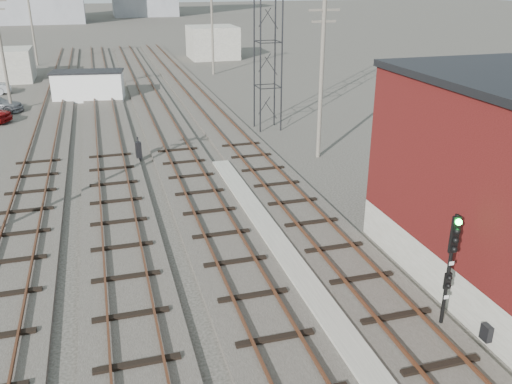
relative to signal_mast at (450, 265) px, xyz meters
name	(u,v)px	position (x,y,z in m)	size (l,w,h in m)	color
ground	(152,74)	(-3.70, 48.86, -2.25)	(320.00, 320.00, 0.00)	#282621
track_right	(214,117)	(-1.20, 27.86, -2.15)	(3.20, 90.00, 0.39)	#332D28
track_mid_right	(162,120)	(-5.20, 27.86, -2.15)	(3.20, 90.00, 0.39)	#332D28
track_mid_left	(106,124)	(-9.20, 27.86, -2.15)	(3.20, 90.00, 0.39)	#332D28
track_left	(48,128)	(-13.20, 27.86, -2.15)	(3.20, 90.00, 0.39)	#332D28
platform_curb	(311,292)	(-3.20, 2.86, -2.12)	(0.90, 28.00, 0.26)	gray
lattice_tower	(268,18)	(1.80, 23.86, 5.25)	(1.60, 1.60, 15.00)	black
utility_pole_left_b	(2,51)	(-16.20, 33.86, 2.55)	(1.80, 0.24, 9.00)	#595147
utility_pole_left_c	(32,24)	(-16.20, 58.86, 2.55)	(1.80, 0.24, 9.00)	#595147
utility_pole_right_a	(321,77)	(2.80, 16.86, 2.55)	(1.80, 0.24, 9.00)	#595147
utility_pole_right_b	(212,29)	(2.80, 46.86, 2.55)	(1.80, 0.24, 9.00)	#595147
shed_right	(213,42)	(5.30, 58.86, -0.25)	(6.00, 6.00, 4.00)	gray
signal_mast	(450,265)	(0.00, 0.00, 0.00)	(0.40, 0.41, 3.87)	gray
switch_stand	(139,150)	(-7.57, 19.14, -1.62)	(0.36, 0.36, 1.35)	black
site_trailer	(88,85)	(-10.27, 37.07, -0.98)	(6.31, 3.43, 2.53)	silver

